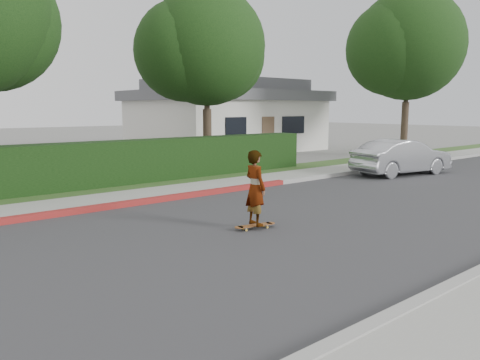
# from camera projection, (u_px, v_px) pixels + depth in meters

# --- Properties ---
(ground) EXTENTS (120.00, 120.00, 0.00)m
(ground) POSITION_uv_depth(u_px,v_px,m) (366.00, 208.00, 12.01)
(ground) COLOR slate
(ground) RESTS_ON ground
(road) EXTENTS (60.00, 8.00, 0.01)m
(road) POSITION_uv_depth(u_px,v_px,m) (366.00, 208.00, 12.01)
(road) COLOR #2D2D30
(road) RESTS_ON ground
(curb_far) EXTENTS (60.00, 0.20, 0.15)m
(curb_far) POSITION_uv_depth(u_px,v_px,m) (259.00, 185.00, 15.11)
(curb_far) COLOR #9E9E99
(curb_far) RESTS_ON ground
(curb_red_section) EXTENTS (12.00, 0.21, 0.15)m
(curb_red_section) POSITION_uv_depth(u_px,v_px,m) (114.00, 206.00, 11.94)
(curb_red_section) COLOR maroon
(curb_red_section) RESTS_ON ground
(sidewalk_far) EXTENTS (60.00, 1.60, 0.12)m
(sidewalk_far) POSITION_uv_depth(u_px,v_px,m) (241.00, 183.00, 15.80)
(sidewalk_far) COLOR gray
(sidewalk_far) RESTS_ON ground
(planting_strip) EXTENTS (60.00, 1.60, 0.10)m
(planting_strip) POSITION_uv_depth(u_px,v_px,m) (213.00, 178.00, 17.01)
(planting_strip) COLOR #2D4C1E
(planting_strip) RESTS_ON ground
(hedge) EXTENTS (15.00, 1.00, 1.50)m
(hedge) POSITION_uv_depth(u_px,v_px,m) (129.00, 163.00, 15.46)
(hedge) COLOR black
(hedge) RESTS_ON ground
(tree_center) EXTENTS (5.66, 4.84, 7.44)m
(tree_center) POSITION_uv_depth(u_px,v_px,m) (203.00, 50.00, 19.18)
(tree_center) COLOR #33261C
(tree_center) RESTS_ON ground
(tree_right) EXTENTS (6.32, 5.60, 8.56)m
(tree_right) POSITION_uv_depth(u_px,v_px,m) (405.00, 48.00, 24.15)
(tree_right) COLOR #33261C
(tree_right) RESTS_ON ground
(house) EXTENTS (10.60, 8.60, 4.30)m
(house) POSITION_uv_depth(u_px,v_px,m) (226.00, 116.00, 28.90)
(house) COLOR beige
(house) RESTS_ON ground
(skateboard) EXTENTS (0.97, 0.38, 0.09)m
(skateboard) POSITION_uv_depth(u_px,v_px,m) (255.00, 225.00, 9.89)
(skateboard) COLOR gold
(skateboard) RESTS_ON ground
(skateboarder) EXTENTS (0.44, 0.62, 1.59)m
(skateboarder) POSITION_uv_depth(u_px,v_px,m) (255.00, 188.00, 9.76)
(skateboarder) COLOR white
(skateboarder) RESTS_ON skateboard
(car_silver) EXTENTS (4.33, 2.15, 1.37)m
(car_silver) POSITION_uv_depth(u_px,v_px,m) (402.00, 157.00, 18.01)
(car_silver) COLOR #B2B4BA
(car_silver) RESTS_ON ground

